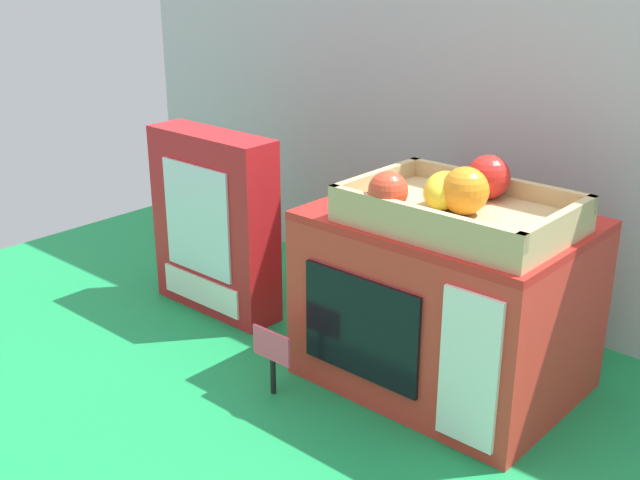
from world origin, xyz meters
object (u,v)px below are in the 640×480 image
cookie_set_box (214,223)px  price_sign (272,352)px  toy_microwave (445,300)px  food_groups_crate (457,206)px

cookie_set_box → price_sign: 0.32m
toy_microwave → price_sign: size_ratio=3.70×
price_sign → food_groups_crate: bearing=41.8°
toy_microwave → cookie_set_box: size_ratio=1.17×
toy_microwave → food_groups_crate: food_groups_crate is taller
cookie_set_box → price_sign: (0.28, -0.14, -0.09)m
food_groups_crate → cookie_set_box: size_ratio=0.92×
cookie_set_box → food_groups_crate: bearing=3.1°
food_groups_crate → cookie_set_box: (-0.46, -0.02, -0.13)m
price_sign → cookie_set_box: bearing=153.0°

